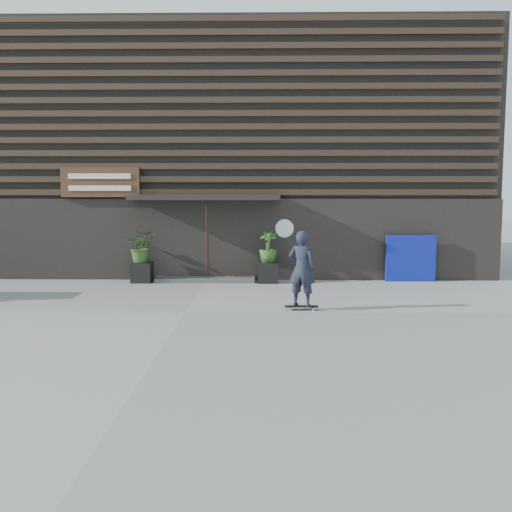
{
  "coord_description": "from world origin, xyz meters",
  "views": [
    {
      "loc": [
        1.86,
        -13.42,
        2.81
      ],
      "look_at": [
        1.58,
        1.74,
        1.1
      ],
      "focal_mm": 42.09,
      "sensor_mm": 36.0,
      "label": 1
    }
  ],
  "objects_px": {
    "planter_pot_right": "(268,273)",
    "blue_tarp": "(411,258)",
    "planter_pot_left": "(142,272)",
    "skateboarder": "(302,269)"
  },
  "relations": [
    {
      "from": "planter_pot_right",
      "to": "blue_tarp",
      "type": "xyz_separation_m",
      "value": [
        4.32,
        0.3,
        0.4
      ]
    },
    {
      "from": "planter_pot_left",
      "to": "skateboarder",
      "type": "relative_size",
      "value": 0.32
    },
    {
      "from": "planter_pot_right",
      "to": "skateboarder",
      "type": "height_order",
      "value": "skateboarder"
    },
    {
      "from": "planter_pot_right",
      "to": "blue_tarp",
      "type": "distance_m",
      "value": 4.35
    },
    {
      "from": "planter_pot_right",
      "to": "blue_tarp",
      "type": "bearing_deg",
      "value": 3.97
    },
    {
      "from": "planter_pot_left",
      "to": "blue_tarp",
      "type": "xyz_separation_m",
      "value": [
        8.12,
        0.3,
        0.4
      ]
    },
    {
      "from": "planter_pot_right",
      "to": "planter_pot_left",
      "type": "bearing_deg",
      "value": 180.0
    },
    {
      "from": "planter_pot_left",
      "to": "planter_pot_right",
      "type": "bearing_deg",
      "value": 0.0
    },
    {
      "from": "planter_pot_right",
      "to": "blue_tarp",
      "type": "relative_size",
      "value": 0.4
    },
    {
      "from": "planter_pot_right",
      "to": "skateboarder",
      "type": "relative_size",
      "value": 0.32
    }
  ]
}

